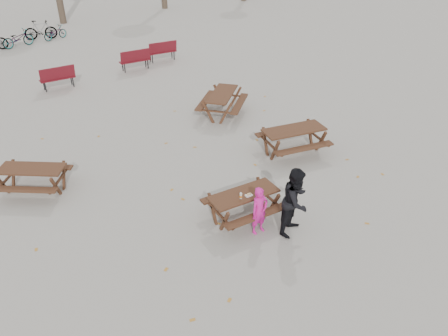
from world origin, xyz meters
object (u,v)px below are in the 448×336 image
picnic_table_north (34,180)px  adult (296,201)px  picnic_table_east (293,141)px  child (259,211)px  main_picnic_table (244,199)px  food_tray (249,195)px  soda_bottle (241,196)px  picnic_table_far (222,104)px

picnic_table_north → adult: bearing=-10.9°
picnic_table_east → picnic_table_north: picnic_table_east is taller
child → picnic_table_north: size_ratio=0.72×
adult → picnic_table_east: 4.06m
main_picnic_table → food_tray: (0.04, -0.16, 0.21)m
child → adult: adult is taller
child → adult: size_ratio=0.72×
soda_bottle → child: bearing=-67.4°
main_picnic_table → soda_bottle: (-0.19, -0.15, 0.26)m
picnic_table_east → picnic_table_north: 7.95m
main_picnic_table → child: (0.03, -0.66, 0.06)m
picnic_table_far → main_picnic_table: bearing=-161.2°
main_picnic_table → food_tray: food_tray is taller
food_tray → picnic_table_far: (2.78, 6.11, -0.36)m
food_tray → picnic_table_north: 6.16m
food_tray → picnic_table_far: bearing=65.5°
adult → picnic_table_east: bearing=25.0°
main_picnic_table → picnic_table_north: bearing=137.7°
picnic_table_east → picnic_table_far: (-0.45, 3.83, 0.00)m
main_picnic_table → picnic_table_east: 3.91m
child → picnic_table_north: child is taller
food_tray → adult: (0.77, -0.91, 0.11)m
soda_bottle → picnic_table_east: soda_bottle is taller
food_tray → soda_bottle: soda_bottle is taller
main_picnic_table → adult: 1.37m
main_picnic_table → picnic_table_far: picnic_table_far is taller
child → food_tray: bearing=83.5°
child → picnic_table_east: child is taller
adult → picnic_table_far: (2.02, 7.02, -0.46)m
main_picnic_table → adult: (0.81, -1.06, 0.31)m
picnic_table_far → child: bearing=-158.7°
picnic_table_east → soda_bottle: bearing=-138.4°
food_tray → soda_bottle: bearing=176.7°
main_picnic_table → picnic_table_east: size_ratio=0.89×
child → picnic_table_east: bearing=35.5°
adult → picnic_table_east: (2.46, 3.19, -0.46)m
food_tray → child: bearing=-91.3°
adult → picnic_table_far: size_ratio=0.89×
picnic_table_far → picnic_table_east: bearing=-129.1°
soda_bottle → picnic_table_far: bearing=63.7°
food_tray → picnic_table_east: 3.97m
child → adult: bearing=-32.5°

